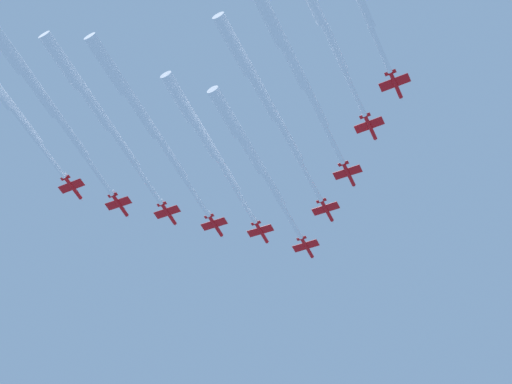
{
  "coord_description": "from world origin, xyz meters",
  "views": [
    {
      "loc": [
        -94.95,
        -65.3,
        7.02
      ],
      "look_at": [
        0.0,
        0.0,
        182.55
      ],
      "focal_mm": 49.18,
      "sensor_mm": 36.0,
      "label": 1
    }
  ],
  "objects_px": {
    "jet_starboard_mid": "(293,62)",
    "jet_trail_port": "(37,89)",
    "jet_starboard_inner": "(260,91)",
    "jet_port_mid": "(138,109)",
    "jet_port_outer": "(92,103)",
    "jet_lead": "(249,149)",
    "jet_port_inner": "(202,134)"
  },
  "relations": [
    {
      "from": "jet_starboard_inner",
      "to": "jet_starboard_mid",
      "type": "bearing_deg",
      "value": -101.57
    },
    {
      "from": "jet_port_mid",
      "to": "jet_port_outer",
      "type": "distance_m",
      "value": 12.87
    },
    {
      "from": "jet_starboard_inner",
      "to": "jet_trail_port",
      "type": "xyz_separation_m",
      "value": [
        -35.21,
        49.51,
        -0.74
      ]
    },
    {
      "from": "jet_starboard_inner",
      "to": "jet_trail_port",
      "type": "bearing_deg",
      "value": 125.42
    },
    {
      "from": "jet_starboard_mid",
      "to": "jet_trail_port",
      "type": "distance_m",
      "value": 69.69
    },
    {
      "from": "jet_starboard_mid",
      "to": "jet_port_mid",
      "type": "bearing_deg",
      "value": 105.75
    },
    {
      "from": "jet_port_outer",
      "to": "jet_port_mid",
      "type": "bearing_deg",
      "value": -48.51
    },
    {
      "from": "jet_lead",
      "to": "jet_port_mid",
      "type": "distance_m",
      "value": 33.03
    },
    {
      "from": "jet_port_inner",
      "to": "jet_port_mid",
      "type": "distance_m",
      "value": 19.56
    },
    {
      "from": "jet_port_mid",
      "to": "jet_trail_port",
      "type": "bearing_deg",
      "value": 138.09
    },
    {
      "from": "jet_port_inner",
      "to": "jet_starboard_mid",
      "type": "bearing_deg",
      "value": -98.5
    },
    {
      "from": "jet_starboard_inner",
      "to": "jet_port_outer",
      "type": "height_order",
      "value": "jet_port_outer"
    },
    {
      "from": "jet_lead",
      "to": "jet_trail_port",
      "type": "xyz_separation_m",
      "value": [
        -48.27,
        36.55,
        -0.14
      ]
    },
    {
      "from": "jet_trail_port",
      "to": "jet_starboard_mid",
      "type": "bearing_deg",
      "value": -61.97
    },
    {
      "from": "jet_port_outer",
      "to": "jet_starboard_inner",
      "type": "bearing_deg",
      "value": -60.38
    },
    {
      "from": "jet_starboard_inner",
      "to": "jet_starboard_mid",
      "type": "height_order",
      "value": "jet_starboard_inner"
    },
    {
      "from": "jet_starboard_mid",
      "to": "jet_trail_port",
      "type": "height_order",
      "value": "jet_trail_port"
    },
    {
      "from": "jet_port_inner",
      "to": "jet_port_mid",
      "type": "bearing_deg",
      "value": 152.11
    },
    {
      "from": "jet_port_inner",
      "to": "jet_starboard_inner",
      "type": "relative_size",
      "value": 0.88
    },
    {
      "from": "jet_starboard_inner",
      "to": "jet_starboard_mid",
      "type": "distance_m",
      "value": 12.33
    },
    {
      "from": "jet_port_mid",
      "to": "jet_trail_port",
      "type": "relative_size",
      "value": 1.05
    },
    {
      "from": "jet_starboard_mid",
      "to": "jet_trail_port",
      "type": "relative_size",
      "value": 0.92
    },
    {
      "from": "jet_starboard_inner",
      "to": "jet_port_mid",
      "type": "xyz_separation_m",
      "value": [
        -14.59,
        31.01,
        -0.12
      ]
    },
    {
      "from": "jet_port_outer",
      "to": "jet_trail_port",
      "type": "distance_m",
      "value": 15.05
    },
    {
      "from": "jet_port_mid",
      "to": "jet_starboard_mid",
      "type": "height_order",
      "value": "jet_port_mid"
    },
    {
      "from": "jet_port_mid",
      "to": "jet_port_outer",
      "type": "height_order",
      "value": "jet_port_outer"
    },
    {
      "from": "jet_port_mid",
      "to": "jet_trail_port",
      "type": "distance_m",
      "value": 27.71
    },
    {
      "from": "jet_port_mid",
      "to": "jet_port_outer",
      "type": "xyz_separation_m",
      "value": [
        -8.52,
        9.63,
        0.61
      ]
    },
    {
      "from": "jet_port_inner",
      "to": "jet_starboard_inner",
      "type": "xyz_separation_m",
      "value": [
        -2.61,
        -21.9,
        -1.85
      ]
    },
    {
      "from": "jet_starboard_inner",
      "to": "jet_port_outer",
      "type": "bearing_deg",
      "value": 119.62
    },
    {
      "from": "jet_port_outer",
      "to": "jet_trail_port",
      "type": "height_order",
      "value": "jet_port_outer"
    },
    {
      "from": "jet_lead",
      "to": "jet_port_inner",
      "type": "bearing_deg",
      "value": 139.47
    }
  ]
}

